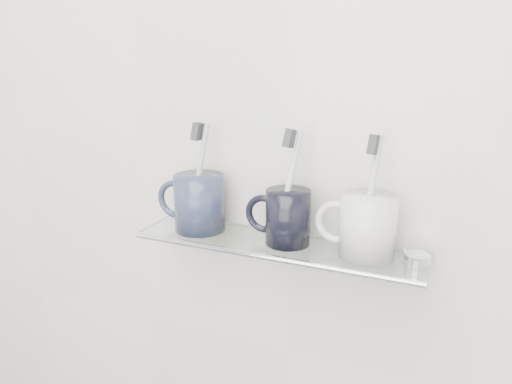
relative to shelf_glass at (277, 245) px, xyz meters
The scene contains 18 objects.
wall_back 0.17m from the shelf_glass, 90.00° to the left, with size 2.50×2.50×0.00m, color beige.
shelf_glass is the anchor object (origin of this frame).
shelf_rail 0.06m from the shelf_glass, 90.00° to the right, with size 0.01×0.01×0.50m, color silver.
bracket_left 0.22m from the shelf_glass, 167.38° to the left, with size 0.02×0.02×0.03m, color silver.
bracket_right 0.22m from the shelf_glass, 12.62° to the left, with size 0.02×0.02×0.03m, color silver.
mug_left 0.16m from the shelf_glass, behind, with size 0.09×0.09×0.10m, color #1A2138.
mug_left_handle 0.21m from the shelf_glass, behind, with size 0.07×0.07×0.01m, color #1A2138.
toothbrush_left 0.19m from the shelf_glass, behind, with size 0.01×0.01×0.19m, color #A6A6C0.
bristles_left 0.24m from the shelf_glass, behind, with size 0.01×0.02×0.03m, color #313234.
mug_center 0.05m from the shelf_glass, 16.76° to the left, with size 0.08×0.08×0.09m, color black.
mug_center_handle 0.06m from the shelf_glass, 169.63° to the left, with size 0.07×0.07×0.01m, color black.
toothbrush_center 0.11m from the shelf_glass, 16.76° to the left, with size 0.01×0.01×0.19m, color silver.
bristles_center 0.19m from the shelf_glass, 16.76° to the left, with size 0.01×0.02×0.03m, color #313234.
mug_right 0.16m from the shelf_glass, ahead, with size 0.09×0.09×0.10m, color silver.
mug_right_handle 0.11m from the shelf_glass, ahead, with size 0.07×0.07×0.01m, color silver.
toothbrush_right 0.18m from the shelf_glass, ahead, with size 0.01×0.01×0.19m, color silver.
bristles_right 0.24m from the shelf_glass, ahead, with size 0.01×0.02×0.03m, color #313234.
chrome_cap 0.23m from the shelf_glass, ahead, with size 0.04×0.04×0.02m, color silver.
Camera 1 is at (0.28, 0.30, 1.42)m, focal length 35.00 mm.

